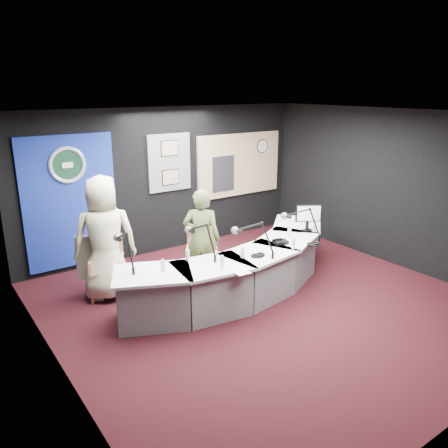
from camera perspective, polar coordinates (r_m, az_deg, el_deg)
ground at (r=6.95m, az=5.25°, el=-10.02°), size 6.00×6.00×0.00m
ceiling at (r=6.20m, az=5.97°, el=13.69°), size 6.00×6.00×0.02m
wall_back at (r=8.85m, az=-7.24°, el=5.49°), size 6.00×0.02×2.80m
wall_left at (r=5.09m, az=-21.00°, el=-4.28°), size 0.02×6.00×2.80m
wall_right at (r=8.65m, az=20.86°, el=4.23°), size 0.02×6.00×2.80m
broadcast_desk at (r=7.15m, az=2.15°, el=-5.84°), size 4.50×1.90×0.75m
backdrop_panel at (r=8.16m, az=-18.91°, el=2.63°), size 1.60×0.05×2.30m
agency_seal at (r=7.99m, az=-19.28°, el=7.08°), size 0.63×0.07×0.63m
seal_center at (r=8.00m, az=-19.29°, el=7.09°), size 0.48×0.01×0.48m
pinboard at (r=8.79m, az=-6.94°, el=7.74°), size 0.90×0.04×1.10m
framed_photo_upper at (r=8.72m, az=-6.91°, el=9.53°), size 0.34×0.02×0.27m
framed_photo_lower at (r=8.81m, az=-6.78°, el=5.92°), size 0.34×0.02×0.27m
booth_window_frame at (r=9.73m, az=1.99°, el=7.56°), size 2.12×0.06×1.32m
booth_glow at (r=9.72m, az=2.02°, el=7.55°), size 2.00×0.02×1.20m
equipment_rack at (r=9.47m, az=-0.09°, el=6.39°), size 0.55×0.02×0.75m
wall_clock at (r=10.03m, az=4.88°, el=9.82°), size 0.28×0.01×0.28m
armchair_left at (r=7.18m, az=-14.60°, el=-5.64°), size 0.68×0.68×0.91m
armchair_right at (r=7.28m, az=-2.81°, el=-4.05°), size 0.83×0.83×1.07m
draped_jacket at (r=7.28m, az=-16.29°, el=-4.05°), size 0.49×0.31×0.70m
person_man at (r=7.00m, az=-14.91°, el=-1.76°), size 1.08×0.87×1.93m
person_woman at (r=7.18m, az=-2.84°, el=-1.94°), size 0.71×0.69×1.64m
computer_monitor at (r=7.85m, az=10.59°, el=1.37°), size 0.38×0.25×0.30m
desk_phone at (r=7.23m, az=7.18°, el=-2.29°), size 0.25×0.22×0.05m
headphones_near at (r=7.27m, az=11.30°, el=-2.46°), size 0.24×0.24×0.04m
headphones_far at (r=6.67m, az=4.33°, el=-3.97°), size 0.20×0.20×0.03m
paper_stack at (r=6.18m, az=-8.99°, el=-6.05°), size 0.21×0.29×0.00m
notepad at (r=6.14m, az=2.06°, el=-5.98°), size 0.22×0.30×0.00m
boom_mic_a at (r=6.32m, az=-12.51°, el=-2.81°), size 0.17×0.74×0.60m
boom_mic_b at (r=6.55m, az=-2.89°, el=-1.69°), size 0.18×0.74×0.60m
boom_mic_c at (r=6.61m, az=3.79°, el=-1.54°), size 0.40×0.68×0.60m
boom_mic_d at (r=7.45m, az=9.84°, el=0.38°), size 0.37×0.69×0.60m
water_bottles at (r=6.82m, az=3.71°, el=-2.83°), size 3.02×0.59×0.18m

